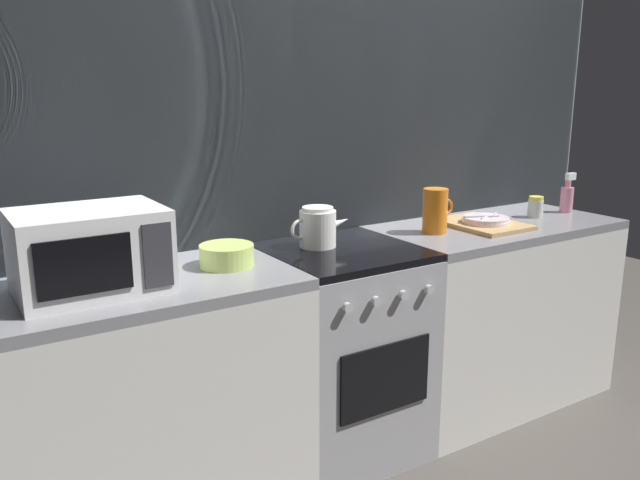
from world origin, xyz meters
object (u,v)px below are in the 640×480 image
stove_unit (341,352)px  spice_jar (536,207)px  microwave (90,251)px  spray_bottle (568,197)px  kettle (318,227)px  mixing_bowl (227,255)px  dish_pile (484,223)px  pitcher (435,211)px

stove_unit → spice_jar: size_ratio=8.57×
microwave → spray_bottle: (2.40, 0.02, -0.06)m
kettle → mixing_bowl: size_ratio=1.42×
stove_unit → kettle: (-0.06, 0.08, 0.53)m
kettle → dish_pile: size_ratio=0.71×
spray_bottle → dish_pile: bearing=-179.0°
pitcher → dish_pile: size_ratio=0.50×
mixing_bowl → pitcher: size_ratio=1.00×
microwave → mixing_bowl: microwave is taller
spray_bottle → stove_unit: bearing=179.9°
kettle → spray_bottle: spray_bottle is taller
spice_jar → stove_unit: bearing=-180.0°
kettle → dish_pile: (0.86, -0.10, -0.06)m
microwave → dish_pile: (1.78, 0.01, -0.12)m
mixing_bowl → dish_pile: mixing_bowl is taller
microwave → dish_pile: size_ratio=1.15×
dish_pile → spray_bottle: spray_bottle is taller
pitcher → dish_pile: 0.29m
pitcher → spray_bottle: spray_bottle is taller
spice_jar → spray_bottle: 0.24m
dish_pile → spice_jar: size_ratio=3.81×
microwave → kettle: size_ratio=1.62×
kettle → spray_bottle: bearing=-3.3°
mixing_bowl → spice_jar: spice_jar is taller
stove_unit → microwave: (-0.99, -0.02, 0.59)m
mixing_bowl → spray_bottle: size_ratio=0.99×
pitcher → stove_unit: bearing=-178.4°
microwave → dish_pile: bearing=0.2°
pitcher → spice_jar: (0.66, -0.01, -0.05)m
pitcher → spice_jar: size_ratio=1.90×
spice_jar → spray_bottle: size_ratio=0.52×
microwave → mixing_bowl: (0.49, 0.04, -0.10)m
mixing_bowl → dish_pile: size_ratio=0.50×
stove_unit → mixing_bowl: size_ratio=4.50×
stove_unit → microwave: bearing=-178.9°
stove_unit → pitcher: 0.75m
spray_bottle → kettle: bearing=176.7°
microwave → kettle: 0.93m
spray_bottle → pitcher: bearing=178.9°
kettle → mixing_bowl: bearing=-171.8°
kettle → spice_jar: (1.23, -0.08, -0.03)m
stove_unit → dish_pile: (0.79, -0.01, 0.47)m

